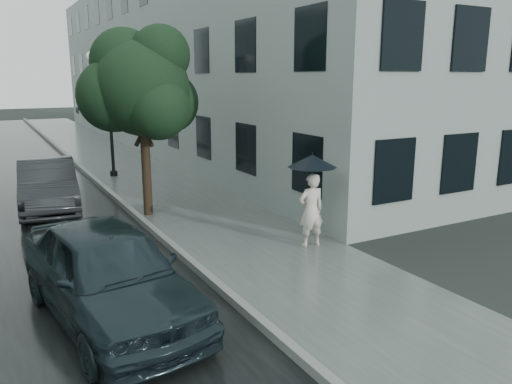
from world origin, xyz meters
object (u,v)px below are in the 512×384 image
street_tree (141,87)px  lamp_post (105,106)px  car_near (109,273)px  car_far (48,185)px  pedestrian (311,210)px

street_tree → lamp_post: 6.00m
street_tree → car_near: size_ratio=1.13×
lamp_post → car_far: (-2.64, -4.11, -1.95)m
car_far → lamp_post: bearing=62.3°
lamp_post → car_near: (-2.64, -11.72, -1.89)m
street_tree → car_far: (-2.33, 1.82, -2.75)m
lamp_post → car_near: size_ratio=1.03×
pedestrian → car_near: size_ratio=0.37×
pedestrian → street_tree: bearing=-56.8°
pedestrian → car_far: 7.86m
pedestrian → lamp_post: bearing=-73.8°
car_far → pedestrian: bearing=-47.9°
car_near → street_tree: bearing=60.5°
lamp_post → street_tree: bearing=-96.1°
street_tree → pedestrian: bearing=-61.6°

